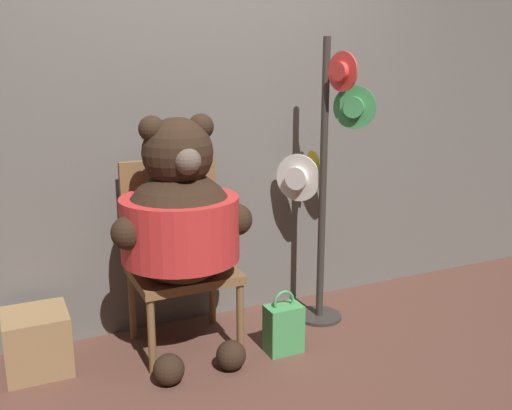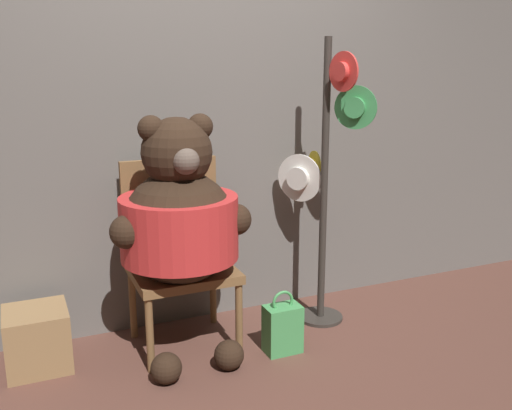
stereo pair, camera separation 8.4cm
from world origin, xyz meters
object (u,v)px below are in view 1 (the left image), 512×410
Objects in this scene: teddy_bear at (180,221)px; handbag_on_ground at (284,328)px; hat_display_rack at (322,177)px; chair at (178,250)px.

teddy_bear is 3.63× the size of handbag_on_ground.
teddy_bear is at bearing -174.77° from hat_display_rack.
hat_display_rack is (0.88, -0.09, 0.36)m from chair.
hat_display_rack is at bearing 5.23° from teddy_bear.
chair is at bearing 140.76° from handbag_on_ground.
hat_display_rack is at bearing -5.94° from chair.
teddy_bear is at bearing -100.54° from chair.
handbag_on_ground is at bearing -22.71° from teddy_bear.
chair is 0.79× the size of teddy_bear.
hat_display_rack reaches higher than handbag_on_ground.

